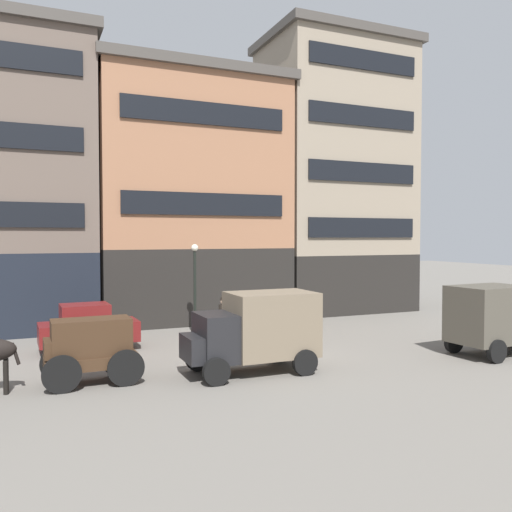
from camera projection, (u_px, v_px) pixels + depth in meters
The scene contains 10 objects.
ground_plane at pixel (275, 360), 19.00m from camera, with size 120.00×120.00×0.00m, color slate.
building_far_left at pixel (2, 179), 25.20m from camera, with size 8.73×6.55×14.35m.
building_center_left at pixel (189, 196), 28.85m from camera, with size 10.37×6.55×13.23m.
building_center_right at pixel (334, 175), 32.42m from camera, with size 8.77×6.55×16.37m.
cargo_wagon at pixel (90, 346), 15.93m from camera, with size 2.92×1.55×1.98m.
delivery_truck_near at pixel (255, 329), 17.25m from camera, with size 4.35×2.12×2.62m.
delivery_truck_far at pixel (499, 317), 19.99m from camera, with size 4.45×2.38×2.62m.
sedan_light at pixel (88, 327), 20.60m from camera, with size 3.75×1.96×1.83m.
pedestrian_officer at pixel (223, 315), 23.26m from camera, with size 0.43×0.43×1.79m.
streetlamp_curbside at pixel (195, 277), 23.59m from camera, with size 0.32×0.32×4.12m.
Camera 1 is at (-8.06, -17.05, 4.46)m, focal length 37.07 mm.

